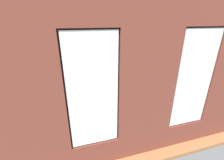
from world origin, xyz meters
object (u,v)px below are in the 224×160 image
object	(u,v)px
cup_ceramic	(102,87)
potted_plant_near_tv	(50,104)
media_console	(39,108)
potted_plant_between_couches	(177,107)
remote_black	(97,87)
papasan_chair	(79,76)
tv_flatscreen	(35,91)
couch_by_window	(131,123)
candle_jar	(106,88)
table_plant_small	(91,88)
potted_plant_by_left_couch	(141,75)
couch_left	(165,88)
potted_plant_mid_room_small	(113,77)
remote_silver	(111,85)
coffee_table	(102,89)
potted_plant_corner_near_left	(143,65)
potted_plant_corner_far_left	(204,108)

from	to	relation	value
cup_ceramic	potted_plant_near_tv	distance (m)	2.53
media_console	potted_plant_between_couches	distance (m)	4.42
remote_black	papasan_chair	distance (m)	1.65
media_console	papasan_chair	bearing A→B (deg)	-124.15
tv_flatscreen	potted_plant_between_couches	bearing A→B (deg)	158.25
couch_by_window	tv_flatscreen	bearing A→B (deg)	-32.84
remote_black	media_console	xyz separation A→B (m)	(2.13, 0.73, -0.13)
remote_black	papasan_chair	world-z (taller)	papasan_chair
candle_jar	potted_plant_near_tv	xyz separation A→B (m)	(1.89, 1.63, 0.50)
table_plant_small	potted_plant_by_left_couch	bearing A→B (deg)	-160.18
couch_left	media_console	world-z (taller)	couch_left
papasan_chair	potted_plant_mid_room_small	world-z (taller)	potted_plant_mid_room_small
candle_jar	tv_flatscreen	distance (m)	2.53
potted_plant_by_left_couch	potted_plant_mid_room_small	world-z (taller)	potted_plant_mid_room_small
potted_plant_near_tv	couch_by_window	bearing A→B (deg)	164.21
couch_by_window	remote_silver	xyz separation A→B (m)	(-0.14, -2.44, 0.09)
coffee_table	potted_plant_corner_near_left	size ratio (longest dim) A/B	1.44
coffee_table	tv_flatscreen	xyz separation A→B (m)	(2.32, 0.64, 0.53)
media_console	tv_flatscreen	distance (m)	0.60
couch_left	potted_plant_by_left_couch	distance (m)	1.51
potted_plant_by_left_couch	potted_plant_mid_room_small	distance (m)	1.45
couch_by_window	candle_jar	xyz separation A→B (m)	(0.16, -2.21, 0.13)
table_plant_small	potted_plant_between_couches	distance (m)	3.12
couch_left	potted_plant_near_tv	world-z (taller)	potted_plant_near_tv
tv_flatscreen	potted_plant_corner_near_left	size ratio (longest dim) A/B	0.87
potted_plant_corner_far_left	potted_plant_by_left_couch	bearing A→B (deg)	-80.39
media_console	potted_plant_between_couches	bearing A→B (deg)	158.29
media_console	potted_plant_corner_near_left	world-z (taller)	potted_plant_corner_near_left
tv_flatscreen	candle_jar	bearing A→B (deg)	-167.67
potted_plant_between_couches	potted_plant_mid_room_small	xyz separation A→B (m)	(1.08, -3.07, -0.03)
candle_jar	potted_plant_corner_near_left	size ratio (longest dim) A/B	0.09
remote_black	potted_plant_mid_room_small	distance (m)	1.14
potted_plant_corner_near_left	potted_plant_between_couches	world-z (taller)	potted_plant_between_couches
potted_plant_mid_room_small	coffee_table	bearing A→B (deg)	48.53
coffee_table	potted_plant_between_couches	bearing A→B (deg)	128.08
coffee_table	potted_plant_between_couches	distance (m)	2.90
potted_plant_corner_near_left	potted_plant_by_left_couch	xyz separation A→B (m)	(0.55, 0.89, -0.24)
remote_black	table_plant_small	bearing A→B (deg)	-138.13
media_console	potted_plant_mid_room_small	distance (m)	3.35
remote_black	media_console	world-z (taller)	media_console
potted_plant_mid_room_small	potted_plant_corner_near_left	bearing A→B (deg)	-154.90
potted_plant_by_left_couch	coffee_table	bearing A→B (deg)	21.23
media_console	potted_plant_mid_room_small	bearing A→B (deg)	-154.60
candle_jar	papasan_chair	xyz separation A→B (m)	(0.89, -1.73, 0.00)
cup_ceramic	potted_plant_corner_far_left	xyz separation A→B (m)	(-2.70, 2.41, -0.02)
cup_ceramic	candle_jar	distance (m)	0.16
cup_ceramic	couch_by_window	bearing A→B (deg)	96.87
couch_left	remote_black	size ratio (longest dim) A/B	12.16
couch_by_window	potted_plant_corner_far_left	distance (m)	2.42
couch_left	tv_flatscreen	world-z (taller)	tv_flatscreen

